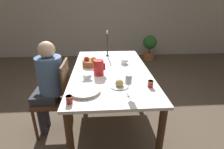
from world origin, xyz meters
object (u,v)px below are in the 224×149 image
(person_seated, at_px, (48,81))
(serving_tray, at_px, (85,91))
(jam_jar_amber, at_px, (150,84))
(jam_jar_red, at_px, (69,99))
(candlestick_tall, at_px, (107,46))
(potted_plant, at_px, (150,46))
(teacup_across, at_px, (124,62))
(red_pitcher, at_px, (99,67))
(teacup_near_person, at_px, (87,77))
(bread_plate, at_px, (119,84))
(wine_glass_water, at_px, (128,80))
(chair_person_side, at_px, (58,97))
(fruit_bowl, at_px, (90,62))

(person_seated, relative_size, serving_tray, 3.83)
(jam_jar_amber, height_order, jam_jar_red, same)
(candlestick_tall, relative_size, potted_plant, 0.58)
(teacup_across, xyz_separation_m, jam_jar_amber, (0.18, -0.72, 0.01))
(red_pitcher, xyz_separation_m, teacup_near_person, (-0.13, -0.14, -0.06))
(bread_plate, xyz_separation_m, jam_jar_amber, (0.32, -0.03, 0.01))
(wine_glass_water, relative_size, jam_jar_red, 2.95)
(wine_glass_water, bearing_deg, chair_person_side, 148.74)
(teacup_across, height_order, fruit_bowl, fruit_bowl)
(candlestick_tall, bearing_deg, person_seated, -134.09)
(bread_plate, xyz_separation_m, fruit_bowl, (-0.33, 0.65, 0.02))
(chair_person_side, bearing_deg, potted_plant, -34.17)
(candlestick_tall, xyz_separation_m, potted_plant, (1.27, 2.05, -0.53))
(person_seated, bearing_deg, teacup_near_person, -105.39)
(teacup_near_person, bearing_deg, jam_jar_red, -104.06)
(candlestick_tall, bearing_deg, bread_plate, -85.87)
(wine_glass_water, height_order, bread_plate, wine_glass_water)
(teacup_across, xyz_separation_m, serving_tray, (-0.49, -0.79, -0.01))
(chair_person_side, relative_size, teacup_across, 6.79)
(serving_tray, xyz_separation_m, fruit_bowl, (0.02, 0.74, 0.03))
(teacup_across, bearing_deg, jam_jar_amber, -75.92)
(red_pitcher, xyz_separation_m, jam_jar_amber, (0.54, -0.36, -0.06))
(jam_jar_amber, relative_size, candlestick_tall, 0.17)
(potted_plant, bearing_deg, jam_jar_amber, -105.40)
(teacup_across, xyz_separation_m, fruit_bowl, (-0.47, -0.05, 0.02))
(potted_plant, bearing_deg, serving_tray, -115.53)
(red_pitcher, distance_m, fruit_bowl, 0.34)
(serving_tray, bearing_deg, chair_person_side, 133.99)
(bread_plate, distance_m, candlestick_tall, 1.11)
(chair_person_side, xyz_separation_m, potted_plant, (1.93, 2.84, -0.10))
(jam_jar_amber, distance_m, jam_jar_red, 0.83)
(person_seated, relative_size, jam_jar_amber, 16.76)
(chair_person_side, height_order, red_pitcher, red_pitcher)
(person_seated, bearing_deg, candlestick_tall, -44.09)
(serving_tray, relative_size, candlestick_tall, 0.76)
(bread_plate, height_order, fruit_bowl, fruit_bowl)
(jam_jar_red, bearing_deg, red_pitcher, 67.70)
(red_pitcher, height_order, fruit_bowl, red_pitcher)
(potted_plant, bearing_deg, bread_plate, -110.79)
(person_seated, xyz_separation_m, jam_jar_amber, (1.15, -0.35, 0.10))
(chair_person_side, relative_size, person_seated, 0.80)
(chair_person_side, height_order, teacup_across, chair_person_side)
(bread_plate, bearing_deg, jam_jar_red, -148.74)
(serving_tray, relative_size, fruit_bowl, 1.41)
(chair_person_side, relative_size, red_pitcher, 5.06)
(teacup_near_person, xyz_separation_m, candlestick_tall, (0.27, 0.90, 0.14))
(red_pitcher, xyz_separation_m, potted_plant, (1.41, 2.81, -0.46))
(teacup_across, relative_size, potted_plant, 0.20)
(teacup_near_person, height_order, fruit_bowl, fruit_bowl)
(teacup_near_person, bearing_deg, red_pitcher, 45.97)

